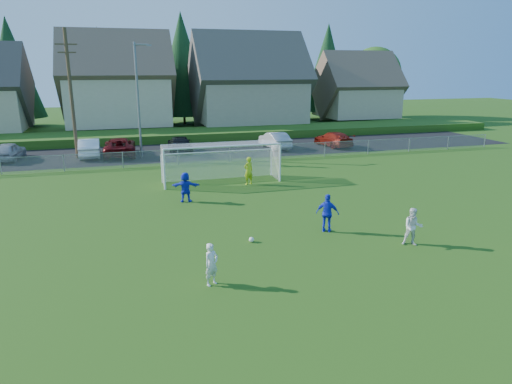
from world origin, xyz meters
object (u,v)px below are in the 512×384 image
at_px(car_d, 180,144).
at_px(car_g, 333,139).
at_px(player_white_a, 211,264).
at_px(player_blue_a, 328,213).
at_px(car_a, 9,151).
at_px(goalkeeper, 249,171).
at_px(player_white_b, 413,227).
at_px(car_f, 275,140).
at_px(player_blue_b, 185,187).
at_px(soccer_goal, 220,156).
at_px(soccer_ball, 251,240).
at_px(car_c, 120,147).
at_px(car_b, 90,148).

distance_m(car_d, car_g, 14.07).
xyz_separation_m(player_white_a, car_d, (2.14, 25.45, -0.05)).
relative_size(car_d, car_g, 1.01).
relative_size(player_blue_a, car_a, 0.41).
bearing_deg(goalkeeper, player_white_b, 88.07).
height_order(player_blue_a, car_f, player_blue_a).
distance_m(player_blue_b, car_a, 19.55).
bearing_deg(car_d, car_a, 1.57).
relative_size(player_blue_b, car_d, 0.35).
height_order(car_d, car_f, car_f).
bearing_deg(player_white_a, player_blue_a, 0.17).
xyz_separation_m(car_g, soccer_goal, (-12.83, -10.29, 0.95)).
relative_size(soccer_ball, car_g, 0.05).
xyz_separation_m(player_blue_a, goalkeeper, (-1.09, 9.22, 0.01)).
xyz_separation_m(player_blue_a, car_c, (-8.78, 21.53, -0.11)).
bearing_deg(car_c, car_d, -175.52).
bearing_deg(player_blue_a, car_c, -35.33).
relative_size(player_white_a, car_f, 0.33).
relative_size(player_blue_a, soccer_goal, 0.23).
relative_size(car_a, car_c, 0.78).
height_order(player_white_a, car_c, car_c).
bearing_deg(car_g, player_white_b, 65.52).
bearing_deg(player_white_a, player_blue_b, 55.64).
distance_m(car_a, soccer_goal, 18.69).
bearing_deg(player_blue_b, player_white_b, 145.17).
relative_size(car_c, soccer_goal, 0.73).
distance_m(car_a, car_b, 6.09).
bearing_deg(player_white_b, car_d, 130.58).
bearing_deg(car_d, car_f, 179.29).
bearing_deg(soccer_goal, soccer_ball, -95.27).
bearing_deg(soccer_goal, player_white_b, -67.85).
bearing_deg(soccer_ball, soccer_goal, 84.73).
bearing_deg(player_blue_b, car_f, -111.10).
bearing_deg(player_white_b, car_a, 154.73).
bearing_deg(player_white_b, car_c, 141.18).
height_order(player_white_a, car_a, player_white_a).
bearing_deg(car_f, car_g, 170.67).
height_order(car_a, car_g, car_a).
relative_size(goalkeeper, car_a, 0.42).
xyz_separation_m(player_white_b, soccer_goal, (-5.27, 12.93, 0.83)).
bearing_deg(player_blue_b, player_white_a, 100.21).
height_order(player_white_a, car_f, car_f).
bearing_deg(player_blue_b, car_d, -82.80).
bearing_deg(player_blue_a, soccer_ball, 37.05).
distance_m(car_a, car_f, 21.95).
bearing_deg(soccer_ball, player_blue_a, 4.56).
xyz_separation_m(player_blue_b, car_d, (1.61, 15.32, -0.14)).
relative_size(car_a, car_f, 0.93).
bearing_deg(player_blue_a, goalkeeper, -50.77).
xyz_separation_m(player_white_a, car_f, (10.64, 24.95, 0.00)).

